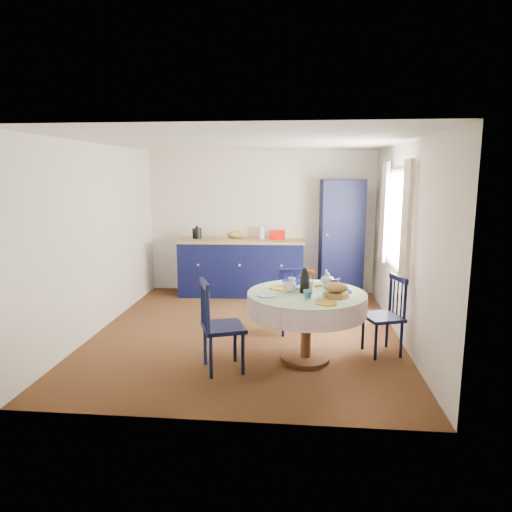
% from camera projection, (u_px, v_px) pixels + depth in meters
% --- Properties ---
extents(floor, '(4.50, 4.50, 0.00)m').
position_uv_depth(floor, '(247.00, 332.00, 6.15)').
color(floor, black).
rests_on(floor, ground).
extents(ceiling, '(4.50, 4.50, 0.00)m').
position_uv_depth(ceiling, '(246.00, 142.00, 5.70)').
color(ceiling, white).
rests_on(ceiling, wall_back).
extents(wall_back, '(4.00, 0.02, 2.50)m').
position_uv_depth(wall_back, '(261.00, 222.00, 8.13)').
color(wall_back, white).
rests_on(wall_back, floor).
extents(wall_left, '(0.02, 4.50, 2.50)m').
position_uv_depth(wall_left, '(98.00, 238.00, 6.11)').
color(wall_left, white).
rests_on(wall_left, floor).
extents(wall_right, '(0.02, 4.50, 2.50)m').
position_uv_depth(wall_right, '(404.00, 243.00, 5.74)').
color(wall_right, white).
rests_on(wall_right, floor).
extents(window, '(0.10, 1.74, 1.45)m').
position_uv_depth(window, '(396.00, 219.00, 5.99)').
color(window, white).
rests_on(window, wall_right).
extents(kitchen_counter, '(2.23, 0.78, 1.22)m').
position_uv_depth(kitchen_counter, '(241.00, 266.00, 8.01)').
color(kitchen_counter, black).
rests_on(kitchen_counter, floor).
extents(pantry_cabinet, '(0.74, 0.56, 2.01)m').
position_uv_depth(pantry_cabinet, '(341.00, 239.00, 7.80)').
color(pantry_cabinet, black).
rests_on(pantry_cabinet, floor).
extents(dining_table, '(1.32, 1.32, 1.08)m').
position_uv_depth(dining_table, '(307.00, 303.00, 5.09)').
color(dining_table, brown).
rests_on(dining_table, floor).
extents(chair_left, '(0.56, 0.57, 1.00)m').
position_uv_depth(chair_left, '(219.00, 325.00, 4.87)').
color(chair_left, black).
rests_on(chair_left, floor).
extents(chair_far, '(0.43, 0.42, 0.84)m').
position_uv_depth(chair_far, '(292.00, 301.00, 6.10)').
color(chair_far, black).
rests_on(chair_far, floor).
extents(chair_right, '(0.50, 0.52, 0.93)m').
position_uv_depth(chair_right, '(386.00, 315.00, 5.35)').
color(chair_right, black).
rests_on(chair_right, floor).
extents(mug_a, '(0.13, 0.13, 0.11)m').
position_uv_depth(mug_a, '(290.00, 287.00, 5.10)').
color(mug_a, silver).
rests_on(mug_a, dining_table).
extents(mug_b, '(0.10, 0.10, 0.09)m').
position_uv_depth(mug_b, '(308.00, 295.00, 4.81)').
color(mug_b, teal).
rests_on(mug_b, dining_table).
extents(mug_c, '(0.11, 0.11, 0.09)m').
position_uv_depth(mug_c, '(334.00, 285.00, 5.25)').
color(mug_c, black).
rests_on(mug_c, dining_table).
extents(mug_d, '(0.09, 0.09, 0.08)m').
position_uv_depth(mug_d, '(292.00, 281.00, 5.43)').
color(mug_d, silver).
rests_on(mug_d, dining_table).
extents(cobalt_bowl, '(0.23, 0.23, 0.06)m').
position_uv_depth(cobalt_bowl, '(292.00, 283.00, 5.38)').
color(cobalt_bowl, navy).
rests_on(cobalt_bowl, dining_table).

